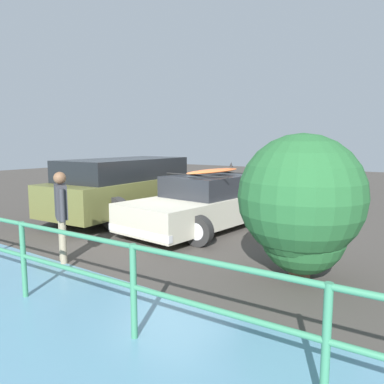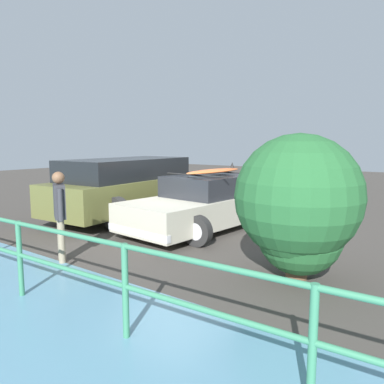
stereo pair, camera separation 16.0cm
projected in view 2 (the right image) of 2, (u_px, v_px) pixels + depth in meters
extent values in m
cube|color=#423D38|center=(171.00, 230.00, 8.96)|extent=(44.00, 44.00, 0.02)
cube|color=#B7B29E|center=(207.00, 208.00, 9.07)|extent=(2.12, 4.60, 0.62)
cube|color=#23262B|center=(211.00, 185.00, 9.13)|extent=(1.71, 2.27, 0.49)
cube|color=silver|center=(137.00, 232.00, 7.47)|extent=(1.78, 0.25, 0.14)
cube|color=silver|center=(255.00, 205.00, 10.73)|extent=(1.78, 0.25, 0.14)
cylinder|color=black|center=(197.00, 231.00, 7.48)|extent=(0.63, 0.18, 0.63)
cylinder|color=#B7B7BC|center=(197.00, 231.00, 7.48)|extent=(0.35, 0.19, 0.35)
cylinder|color=black|center=(139.00, 219.00, 8.64)|extent=(0.63, 0.18, 0.63)
cylinder|color=#B7B7BC|center=(139.00, 219.00, 8.64)|extent=(0.35, 0.19, 0.35)
cylinder|color=black|center=(268.00, 212.00, 9.54)|extent=(0.63, 0.18, 0.63)
cylinder|color=#B7B7BC|center=(268.00, 212.00, 9.54)|extent=(0.35, 0.19, 0.35)
cylinder|color=black|center=(213.00, 204.00, 10.71)|extent=(0.63, 0.18, 0.63)
cylinder|color=#B7B7BC|center=(213.00, 204.00, 10.71)|extent=(0.35, 0.19, 0.35)
cylinder|color=black|center=(196.00, 175.00, 8.65)|extent=(1.83, 0.19, 0.03)
cylinder|color=black|center=(226.00, 172.00, 9.53)|extent=(1.83, 0.19, 0.03)
ellipsoid|color=orange|center=(214.00, 171.00, 9.15)|extent=(0.57, 2.12, 0.09)
cone|color=black|center=(232.00, 165.00, 9.80)|extent=(0.10, 0.10, 0.14)
cube|color=brown|center=(127.00, 193.00, 10.43)|extent=(2.16, 4.84, 0.81)
cube|color=black|center=(126.00, 169.00, 10.34)|extent=(1.95, 3.80, 0.56)
cylinder|color=black|center=(177.00, 182.00, 12.48)|extent=(0.74, 0.23, 0.73)
cylinder|color=black|center=(116.00, 214.00, 8.77)|extent=(0.81, 0.22, 0.81)
cylinder|color=#B7B7BC|center=(116.00, 214.00, 8.77)|extent=(0.45, 0.23, 0.45)
cylinder|color=black|center=(63.00, 206.00, 9.79)|extent=(0.81, 0.22, 0.81)
cylinder|color=#B7B7BC|center=(63.00, 206.00, 9.79)|extent=(0.45, 0.23, 0.45)
cylinder|color=black|center=(184.00, 199.00, 11.14)|extent=(0.81, 0.22, 0.81)
cylinder|color=#B7B7BC|center=(184.00, 199.00, 11.14)|extent=(0.45, 0.23, 0.45)
cylinder|color=black|center=(135.00, 194.00, 12.16)|extent=(0.81, 0.22, 0.81)
cylinder|color=#B7B7BC|center=(135.00, 194.00, 12.16)|extent=(0.45, 0.23, 0.45)
cylinder|color=gray|center=(62.00, 241.00, 6.45)|extent=(0.11, 0.11, 0.78)
cylinder|color=gray|center=(61.00, 238.00, 6.64)|extent=(0.11, 0.11, 0.78)
cube|color=#333338|center=(59.00, 201.00, 6.46)|extent=(0.48, 0.39, 0.58)
sphere|color=brown|center=(58.00, 178.00, 6.40)|extent=(0.21, 0.21, 0.21)
cylinder|color=#333338|center=(60.00, 205.00, 6.21)|extent=(0.08, 0.08, 0.55)
cylinder|color=#333338|center=(59.00, 200.00, 6.70)|extent=(0.08, 0.08, 0.55)
cylinder|color=#387F5B|center=(312.00, 349.00, 2.84)|extent=(0.07, 0.07, 1.04)
cylinder|color=#387F5B|center=(125.00, 291.00, 3.95)|extent=(0.07, 0.07, 1.04)
cylinder|color=#387F5B|center=(20.00, 259.00, 5.05)|extent=(0.07, 0.07, 1.04)
cylinder|color=#387F5B|center=(64.00, 233.00, 4.43)|extent=(9.83, 0.39, 0.06)
cylinder|color=#387F5B|center=(66.00, 269.00, 4.49)|extent=(9.83, 0.39, 0.06)
cylinder|color=brown|center=(297.00, 265.00, 5.72)|extent=(0.32, 0.32, 0.43)
sphere|color=#235B2D|center=(294.00, 220.00, 5.50)|extent=(1.28, 1.28, 1.28)
sphere|color=#235B2D|center=(298.00, 197.00, 5.55)|extent=(1.89, 1.89, 1.89)
sphere|color=#235B2D|center=(306.00, 199.00, 5.36)|extent=(1.41, 1.41, 1.41)
sphere|color=#235B2D|center=(300.00, 232.00, 5.63)|extent=(1.31, 1.31, 1.31)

